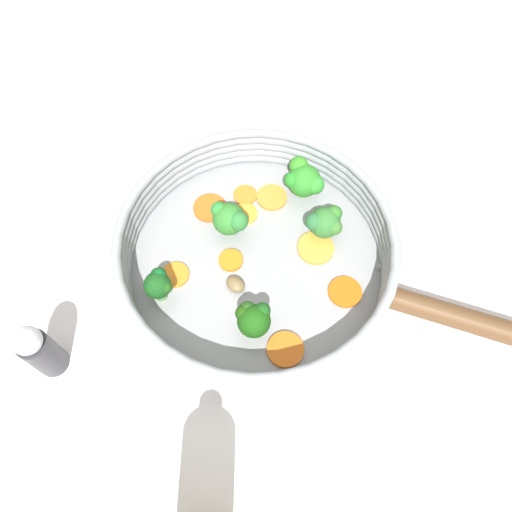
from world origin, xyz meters
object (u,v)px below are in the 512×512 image
skillet (256,264)px  broccoli_floret_1 (229,219)px  carrot_slice_2 (175,275)px  mushroom_piece_0 (235,284)px  carrot_slice_7 (245,195)px  carrot_slice_1 (231,260)px  carrot_slice_5 (345,292)px  carrot_slice_6 (210,208)px  broccoli_floret_0 (253,319)px  broccoli_floret_3 (325,222)px  carrot_slice_4 (245,214)px  carrot_slice_3 (272,197)px  carrot_slice_0 (285,350)px  carrot_slice_8 (316,248)px  broccoli_floret_4 (304,180)px  broccoli_floret_2 (158,284)px  salt_shaker (39,350)px

skillet → broccoli_floret_1: broccoli_floret_1 is taller
carrot_slice_2 → mushroom_piece_0: size_ratio=1.36×
carrot_slice_2 → broccoli_floret_1: 0.10m
broccoli_floret_1 → carrot_slice_7: bearing=6.9°
carrot_slice_1 → carrot_slice_5: carrot_slice_1 is taller
carrot_slice_6 → carrot_slice_7: size_ratio=1.34×
broccoli_floret_0 → broccoli_floret_1: 0.14m
skillet → broccoli_floret_3: 0.10m
carrot_slice_4 → broccoli_floret_3: (0.02, -0.10, 0.03)m
carrot_slice_1 → carrot_slice_3: 0.11m
broccoli_floret_0 → broccoli_floret_1: size_ratio=0.97×
broccoli_floret_0 → carrot_slice_1: bearing=42.6°
carrot_slice_0 → carrot_slice_4: 0.19m
carrot_slice_1 → carrot_slice_4: (0.07, 0.01, -0.00)m
carrot_slice_2 → carrot_slice_5: (0.07, -0.20, -0.00)m
carrot_slice_3 → broccoli_floret_1: bearing=158.7°
broccoli_floret_0 → carrot_slice_3: bearing=17.4°
carrot_slice_5 → carrot_slice_7: (0.08, 0.17, -0.00)m
carrot_slice_2 → carrot_slice_8: bearing=-52.9°
broccoli_floret_4 → broccoli_floret_1: bearing=146.6°
carrot_slice_7 → carrot_slice_8: carrot_slice_8 is taller
carrot_slice_3 → broccoli_floret_1: (-0.07, 0.03, 0.03)m
broccoli_floret_1 → broccoli_floret_4: 0.11m
carrot_slice_2 → carrot_slice_8: 0.18m
broccoli_floret_3 → broccoli_floret_4: broccoli_floret_4 is taller
skillet → mushroom_piece_0: 0.05m
carrot_slice_0 → broccoli_floret_1: 0.18m
broccoli_floret_2 → salt_shaker: salt_shaker is taller
carrot_slice_0 → salt_shaker: salt_shaker is taller
broccoli_floret_1 → carrot_slice_6: bearing=64.1°
carrot_slice_3 → carrot_slice_7: carrot_slice_3 is taller
carrot_slice_2 → broccoli_floret_4: 0.21m
broccoli_floret_1 → broccoli_floret_0: bearing=-142.4°
carrot_slice_0 → broccoli_floret_2: (0.00, 0.16, 0.03)m
broccoli_floret_0 → broccoli_floret_4: 0.21m
carrot_slice_6 → carrot_slice_8: size_ratio=0.93×
carrot_slice_0 → carrot_slice_2: 0.17m
carrot_slice_5 → broccoli_floret_1: 0.17m
carrot_slice_6 → carrot_slice_7: bearing=-40.5°
carrot_slice_0 → broccoli_floret_4: size_ratio=0.80×
carrot_slice_6 → broccoli_floret_1: broccoli_floret_1 is taller
carrot_slice_3 → salt_shaker: salt_shaker is taller
carrot_slice_3 → carrot_slice_7: bearing=107.4°
carrot_slice_7 → broccoli_floret_3: size_ratio=0.70×
carrot_slice_7 → salt_shaker: bearing=160.8°
skillet → broccoli_floret_3: bearing=-39.4°
carrot_slice_0 → mushroom_piece_0: (0.05, 0.09, 0.00)m
broccoli_floret_4 → carrot_slice_2: bearing=151.9°
carrot_slice_0 → carrot_slice_7: bearing=37.6°
carrot_slice_3 → broccoli_floret_2: 0.20m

